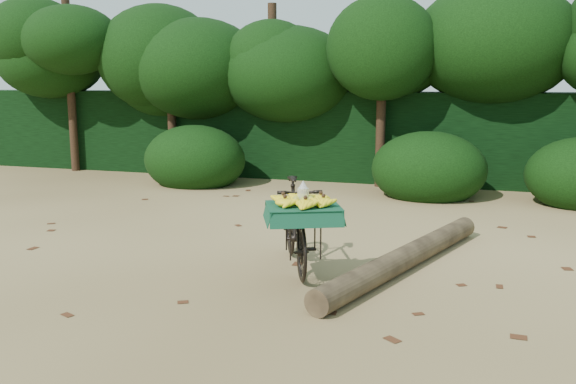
% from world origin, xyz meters
% --- Properties ---
extents(ground, '(80.00, 80.00, 0.00)m').
position_xyz_m(ground, '(0.00, 0.00, 0.00)').
color(ground, tan).
rests_on(ground, ground).
extents(vendor_bicycle, '(1.22, 1.79, 0.98)m').
position_xyz_m(vendor_bicycle, '(0.52, -0.39, 0.50)').
color(vendor_bicycle, black).
rests_on(vendor_bicycle, ground).
extents(fallen_log, '(1.36, 3.42, 0.25)m').
position_xyz_m(fallen_log, '(1.66, -0.02, 0.13)').
color(fallen_log, brown).
rests_on(fallen_log, ground).
extents(hedge_backdrop, '(26.00, 1.80, 1.80)m').
position_xyz_m(hedge_backdrop, '(0.00, 6.30, 0.90)').
color(hedge_backdrop, black).
rests_on(hedge_backdrop, ground).
extents(tree_row, '(14.50, 2.00, 4.00)m').
position_xyz_m(tree_row, '(-0.65, 5.50, 2.00)').
color(tree_row, black).
rests_on(tree_row, ground).
extents(bush_clumps, '(8.80, 1.70, 0.90)m').
position_xyz_m(bush_clumps, '(0.50, 4.30, 0.45)').
color(bush_clumps, black).
rests_on(bush_clumps, ground).
extents(leaf_litter, '(7.00, 7.30, 0.01)m').
position_xyz_m(leaf_litter, '(0.00, 0.65, 0.01)').
color(leaf_litter, '#4B2614').
rests_on(leaf_litter, ground).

